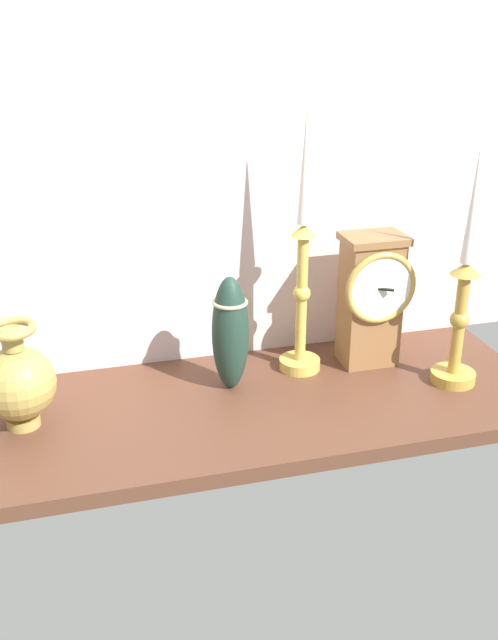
% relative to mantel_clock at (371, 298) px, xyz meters
% --- Properties ---
extents(ground_plane, '(1.00, 0.36, 0.02)m').
position_rel_mantel_clock_xyz_m(ground_plane, '(-0.26, -0.08, -0.13)').
color(ground_plane, '#543223').
extents(back_wall, '(1.20, 0.02, 0.65)m').
position_rel_mantel_clock_xyz_m(back_wall, '(-0.26, 0.11, 0.20)').
color(back_wall, silver).
rests_on(back_wall, ground_plane).
extents(mantel_clock, '(0.12, 0.09, 0.23)m').
position_rel_mantel_clock_xyz_m(mantel_clock, '(0.00, 0.00, 0.00)').
color(mantel_clock, olive).
rests_on(mantel_clock, ground_plane).
extents(candlestick_tall_left, '(0.07, 0.07, 0.40)m').
position_rel_mantel_clock_xyz_m(candlestick_tall_left, '(0.11, -0.10, 0.02)').
color(candlestick_tall_left, '#BA913B').
rests_on(candlestick_tall_left, ground_plane).
extents(candlestick_tall_center, '(0.07, 0.07, 0.45)m').
position_rel_mantel_clock_xyz_m(candlestick_tall_center, '(-0.12, 0.01, 0.06)').
color(candlestick_tall_center, gold).
rests_on(candlestick_tall_center, ground_plane).
extents(brass_vase_bulbous, '(0.11, 0.11, 0.17)m').
position_rel_mantel_clock_xyz_m(brass_vase_bulbous, '(-0.58, -0.06, -0.05)').
color(brass_vase_bulbous, '#AA9248').
rests_on(brass_vase_bulbous, ground_plane).
extents(tall_ceramic_vase, '(0.06, 0.06, 0.19)m').
position_rel_mantel_clock_xyz_m(tall_ceramic_vase, '(-0.25, -0.03, -0.02)').
color(tall_ceramic_vase, '#1F392F').
rests_on(tall_ceramic_vase, ground_plane).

